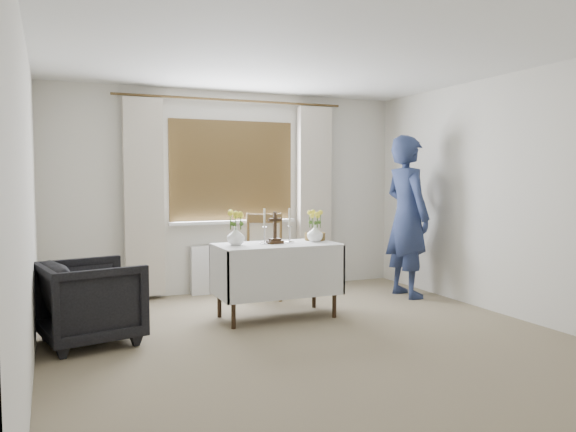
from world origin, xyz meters
The scene contains 12 objects.
ground centered at (0.00, 0.00, 0.00)m, with size 5.00×5.00×0.00m, color #85745C.
altar_table centered at (0.01, 1.01, 0.38)m, with size 1.24×0.64×0.76m, color silver.
wooden_chair centered at (0.21, 1.93, 0.50)m, with size 0.46×0.46×1.00m, color brown, non-canonical shape.
armchair centered at (-1.80, 0.82, 0.36)m, with size 0.77×0.80×0.73m, color black.
person centered at (1.85, 1.37, 0.97)m, with size 0.71×0.46×1.94m, color navy.
radiator centered at (0.00, 2.42, 0.30)m, with size 1.10×0.10×0.60m, color silver.
wooden_cross centered at (0.00, 1.03, 0.92)m, with size 0.15×0.11×0.33m, color black, non-canonical shape.
candlestick_left centered at (-0.11, 1.05, 0.94)m, with size 0.10×0.10×0.36m, color silver, non-canonical shape.
candlestick_right centered at (0.17, 1.04, 0.94)m, with size 0.10×0.10×0.36m, color silver, non-canonical shape.
flower_vase_left centered at (-0.41, 1.06, 0.85)m, with size 0.18×0.18×0.18m, color white.
flower_vase_right centered at (0.45, 1.03, 0.85)m, with size 0.17×0.17×0.18m, color white.
wicker_basket centered at (0.51, 1.15, 0.80)m, with size 0.22×0.22×0.08m, color brown.
Camera 1 is at (-2.11, -4.26, 1.44)m, focal length 35.00 mm.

